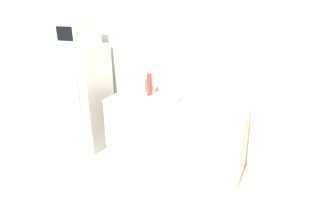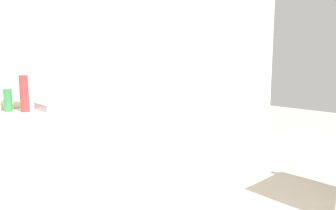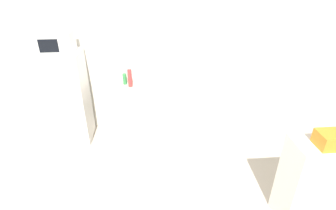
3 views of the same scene
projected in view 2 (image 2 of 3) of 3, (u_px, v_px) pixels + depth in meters
name	position (u px, v px, depth m)	size (l,w,h in m)	color
wall_back	(41.00, 60.00, 2.97)	(8.00, 0.06, 2.60)	silver
counter	(81.00, 156.00, 2.95)	(1.77, 0.64, 0.88)	beige
sink_basin	(61.00, 105.00, 2.83)	(0.37, 0.28, 0.06)	#9EA3A8
bottle_tall	(24.00, 94.00, 2.65)	(0.07, 0.07, 0.30)	red
bottle_short	(8.00, 100.00, 2.68)	(0.07, 0.07, 0.19)	#2D7F42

